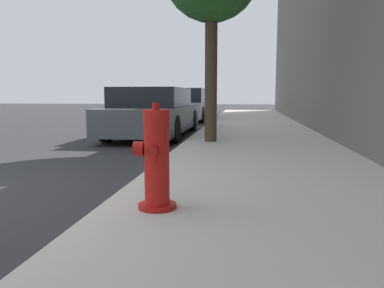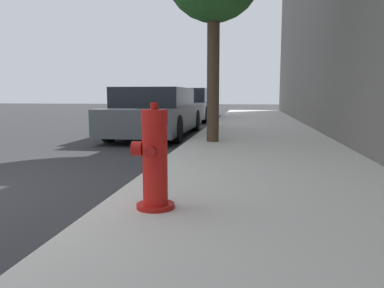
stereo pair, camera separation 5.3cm
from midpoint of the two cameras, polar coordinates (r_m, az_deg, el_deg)
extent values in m
cube|color=beige|center=(3.30, 12.42, -10.10)|extent=(2.95, 40.00, 0.15)
cylinder|color=#A91511|center=(3.10, -5.79, -9.35)|extent=(0.31, 0.31, 0.04)
cylinder|color=red|center=(3.02, -5.88, -3.19)|extent=(0.20, 0.20, 0.64)
cylinder|color=red|center=(2.97, -5.98, 4.06)|extent=(0.21, 0.21, 0.12)
cylinder|color=#A91511|center=(2.97, -6.00, 5.75)|extent=(0.06, 0.06, 0.06)
cylinder|color=#A91511|center=(2.87, -6.57, -1.16)|extent=(0.09, 0.07, 0.09)
cylinder|color=#A91511|center=(3.13, -5.31, -0.42)|extent=(0.09, 0.07, 0.09)
cylinder|color=#A91511|center=(3.03, -8.53, -0.72)|extent=(0.08, 0.12, 0.12)
cube|color=#4C5156|center=(9.80, -5.86, 3.99)|extent=(1.73, 4.60, 0.60)
cube|color=black|center=(9.61, -6.17, 7.11)|extent=(1.59, 2.53, 0.47)
cylinder|color=black|center=(11.39, -7.95, 3.63)|extent=(0.20, 0.62, 0.62)
cylinder|color=black|center=(11.06, -0.12, 3.59)|extent=(0.20, 0.62, 0.62)
cylinder|color=black|center=(8.70, -13.14, 2.33)|extent=(0.20, 0.62, 0.62)
cylinder|color=black|center=(8.26, -2.95, 2.25)|extent=(0.20, 0.62, 0.62)
cube|color=#B7B7BC|center=(15.58, -1.05, 5.32)|extent=(1.75, 4.28, 0.60)
cube|color=black|center=(15.40, -1.16, 7.44)|extent=(1.61, 2.36, 0.56)
cylinder|color=black|center=(17.04, -2.98, 4.97)|extent=(0.20, 0.63, 0.63)
cylinder|color=black|center=(16.80, 2.35, 4.94)|extent=(0.20, 0.63, 0.63)
cylinder|color=black|center=(14.44, -5.02, 4.50)|extent=(0.20, 0.63, 0.63)
cylinder|color=black|center=(14.17, 1.27, 4.47)|extent=(0.20, 0.63, 0.63)
cylinder|color=#423323|center=(7.39, 2.70, 10.53)|extent=(0.24, 0.24, 2.61)
camera|label=1|loc=(0.03, -90.36, -0.05)|focal=35.00mm
camera|label=2|loc=(0.03, 89.64, 0.05)|focal=35.00mm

